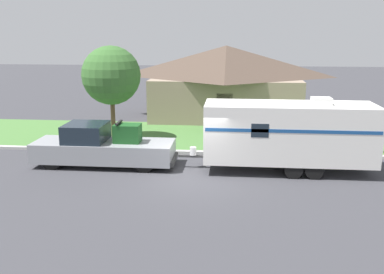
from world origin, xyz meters
The scene contains 8 objects.
ground_plane centered at (0.00, 0.00, 0.00)m, with size 120.00×120.00×0.00m, color #38383D.
curb_strip centered at (0.00, 3.75, 0.07)m, with size 80.00×0.30×0.14m.
lawn_strip centered at (0.00, 7.40, 0.01)m, with size 80.00×7.00×0.03m.
house_across_street centered at (0.92, 13.39, 2.56)m, with size 10.70×7.11×4.94m.
pickup_truck centered at (-4.33, 1.50, 0.84)m, with size 6.33×1.95×2.02m.
travel_trailer centered at (3.82, 1.50, 1.69)m, with size 8.26×2.32×3.21m.
mailbox centered at (8.21, 4.62, 1.04)m, with size 0.48×0.20×1.36m.
tree_in_yard centered at (-5.09, 6.04, 3.57)m, with size 3.15×3.15×5.16m.
Camera 1 is at (1.42, -16.45, 5.85)m, focal length 40.00 mm.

